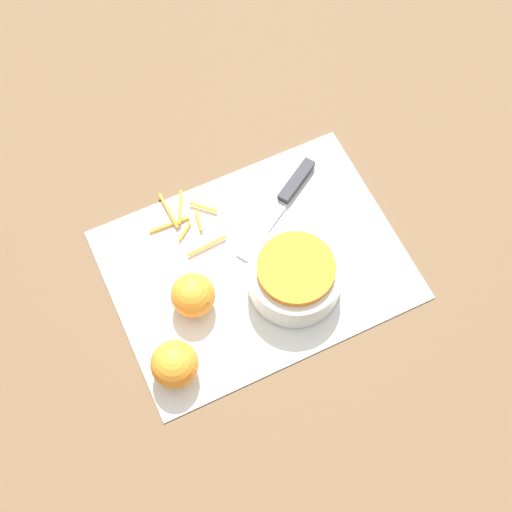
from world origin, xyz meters
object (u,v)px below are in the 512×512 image
object	(u,v)px
orange_left	(193,295)
orange_right	(175,364)
knife	(289,191)
bowl_speckled	(295,276)

from	to	relation	value
orange_left	orange_right	xyz separation A→B (m)	(0.07, 0.09, 0.00)
knife	orange_right	size ratio (longest dim) A/B	2.69
bowl_speckled	knife	bearing A→B (deg)	-113.60
bowl_speckled	knife	world-z (taller)	bowl_speckled
orange_left	bowl_speckled	bearing A→B (deg)	165.99
bowl_speckled	knife	distance (m)	0.17
bowl_speckled	orange_right	bearing A→B (deg)	12.69
bowl_speckled	orange_right	size ratio (longest dim) A/B	2.04
bowl_speckled	orange_left	distance (m)	0.16
knife	orange_right	xyz separation A→B (m)	(0.29, 0.21, 0.03)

